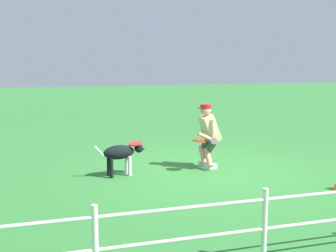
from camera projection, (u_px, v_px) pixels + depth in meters
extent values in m
plane|color=#317833|center=(209.00, 171.00, 8.39)|extent=(60.00, 60.00, 0.00)
cube|color=silver|center=(205.00, 164.00, 8.82)|extent=(0.26, 0.10, 0.10)
cylinder|color=tan|center=(203.00, 155.00, 8.78)|extent=(0.12, 0.31, 0.37)
cylinder|color=#474A45|center=(206.00, 144.00, 8.75)|extent=(0.16, 0.41, 0.37)
cube|color=silver|center=(210.00, 167.00, 8.56)|extent=(0.26, 0.10, 0.10)
cylinder|color=tan|center=(208.00, 158.00, 8.52)|extent=(0.12, 0.31, 0.37)
cylinder|color=#474A45|center=(211.00, 146.00, 8.52)|extent=(0.16, 0.41, 0.37)
cube|color=beige|center=(210.00, 128.00, 8.59)|extent=(0.42, 0.35, 0.58)
cylinder|color=beige|center=(205.00, 124.00, 8.76)|extent=(0.09, 0.14, 0.29)
cylinder|color=beige|center=(213.00, 127.00, 8.39)|extent=(0.09, 0.14, 0.29)
cylinder|color=tan|center=(204.00, 136.00, 8.33)|extent=(0.29, 0.09, 0.19)
cylinder|color=tan|center=(203.00, 132.00, 8.79)|extent=(0.08, 0.15, 0.27)
sphere|color=tan|center=(206.00, 111.00, 8.51)|extent=(0.21, 0.21, 0.21)
cylinder|color=red|center=(206.00, 106.00, 8.49)|extent=(0.22, 0.22, 0.07)
cylinder|color=red|center=(201.00, 108.00, 8.47)|extent=(0.12, 0.12, 0.02)
ellipsoid|color=black|center=(119.00, 152.00, 8.01)|extent=(0.63, 0.36, 0.27)
ellipsoid|color=white|center=(127.00, 153.00, 8.08)|extent=(0.14, 0.19, 0.16)
sphere|color=black|center=(139.00, 148.00, 8.17)|extent=(0.17, 0.17, 0.17)
cone|color=black|center=(143.00, 149.00, 8.22)|extent=(0.10, 0.10, 0.09)
cone|color=black|center=(139.00, 145.00, 8.11)|extent=(0.06, 0.06, 0.07)
cone|color=black|center=(137.00, 144.00, 8.20)|extent=(0.06, 0.06, 0.07)
cylinder|color=white|center=(130.00, 166.00, 8.05)|extent=(0.08, 0.08, 0.37)
cylinder|color=white|center=(127.00, 164.00, 8.20)|extent=(0.08, 0.08, 0.37)
cylinder|color=black|center=(111.00, 168.00, 7.90)|extent=(0.08, 0.08, 0.37)
cylinder|color=black|center=(109.00, 166.00, 8.04)|extent=(0.08, 0.08, 0.37)
cylinder|color=white|center=(99.00, 151.00, 7.84)|extent=(0.21, 0.07, 0.23)
cylinder|color=red|center=(135.00, 143.00, 8.11)|extent=(0.28, 0.27, 0.08)
cylinder|color=red|center=(199.00, 141.00, 8.29)|extent=(0.35, 0.35, 0.09)
cylinder|color=white|center=(264.00, 225.00, 4.56)|extent=(0.06, 0.06, 0.81)
cylinder|color=white|center=(95.00, 246.00, 4.05)|extent=(0.06, 0.06, 0.81)
cylinder|color=white|center=(335.00, 220.00, 4.82)|extent=(16.14, 0.04, 0.04)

